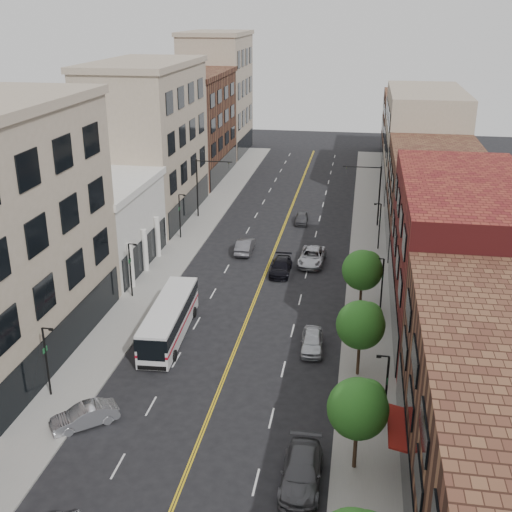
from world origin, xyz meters
The scene contains 30 objects.
ground centered at (0.00, 0.00, 0.00)m, with size 220.00×220.00×0.00m, color black.
sidewalk_left centered at (-10.00, 35.00, 0.07)m, with size 4.00×110.00×0.15m, color gray.
sidewalk_right centered at (10.00, 35.00, 0.07)m, with size 4.00×110.00×0.15m, color gray.
bldg_l_white centered at (-17.00, 31.00, 4.00)m, with size 10.00×14.00×8.00m, color silver.
bldg_l_far_a centered at (-17.00, 48.00, 9.00)m, with size 10.00×20.00×18.00m, color gray.
bldg_l_far_b centered at (-17.00, 68.00, 7.50)m, with size 10.00×20.00×15.00m, color #522D21.
bldg_l_far_c centered at (-17.00, 86.00, 10.00)m, with size 10.00×16.00×20.00m, color gray.
bldg_r_mid centered at (17.00, 24.00, 6.00)m, with size 10.00×22.00×12.00m, color maroon.
bldg_r_far_a centered at (17.00, 45.00, 5.00)m, with size 10.00×20.00×10.00m, color #522D21.
bldg_r_far_b centered at (17.00, 66.00, 7.00)m, with size 10.00×22.00×14.00m, color gray.
bldg_r_far_c centered at (17.00, 86.00, 5.50)m, with size 10.00×18.00×11.00m, color #522D21.
tree_r_1 centered at (9.39, 4.07, 4.13)m, with size 3.40×3.40×5.59m.
tree_r_2 centered at (9.39, 14.07, 4.13)m, with size 3.40×3.40×5.59m.
tree_r_3 centered at (9.39, 24.07, 4.13)m, with size 3.40×3.40×5.59m.
lamp_l_1 centered at (-10.95, 8.00, 2.97)m, with size 0.81×0.55×5.05m.
lamp_l_2 centered at (-10.95, 24.00, 2.97)m, with size 0.81×0.55×5.05m.
lamp_l_3 centered at (-10.95, 40.00, 2.97)m, with size 0.81×0.55×5.05m.
lamp_r_1 centered at (10.95, 8.00, 2.97)m, with size 0.81×0.55×5.05m.
lamp_r_2 centered at (10.95, 24.00, 2.97)m, with size 0.81×0.55×5.05m.
lamp_r_3 centered at (10.95, 40.00, 2.97)m, with size 0.81×0.55×5.05m.
signal_mast_left centered at (-10.27, 48.00, 4.65)m, with size 4.49×0.18×7.20m.
signal_mast_right centered at (10.27, 48.00, 4.65)m, with size 4.49×0.18×7.20m.
city_bus centered at (-5.50, 17.41, 1.65)m, with size 3.10×11.13×2.83m.
car_angle_b centered at (-7.40, 5.32, 0.69)m, with size 1.45×4.17×1.37m, color #A8AAAF.
car_parked_mid centered at (6.47, 2.33, 0.78)m, with size 2.18×5.37×1.56m, color #4C4C51.
car_parked_far centered at (5.80, 17.22, 0.72)m, with size 1.70×4.22×1.44m, color silver.
car_lane_behind centered at (-3.03, 36.84, 0.75)m, with size 1.59×4.57×1.51m, color #4D4D52.
car_lane_a centered at (1.50, 31.79, 0.69)m, with size 1.94×4.77×1.39m, color black.
car_lane_b centered at (4.28, 34.87, 0.76)m, with size 2.51×5.44×1.51m, color #BABCC2.
car_lane_c centered at (1.95, 47.81, 0.64)m, with size 1.51×3.75×1.28m, color #47474B.
Camera 1 is at (8.69, -26.03, 24.45)m, focal length 45.00 mm.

